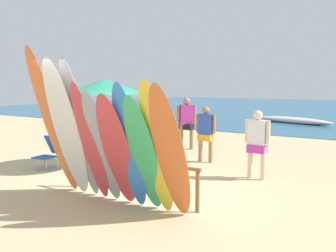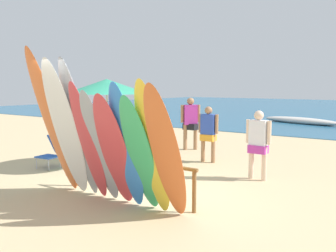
% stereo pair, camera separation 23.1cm
% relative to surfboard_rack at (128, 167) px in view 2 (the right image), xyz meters
% --- Properties ---
extents(ground, '(60.00, 60.00, 0.00)m').
position_rel_surfboard_rack_xyz_m(ground, '(0.00, 14.00, -0.58)').
color(ground, tan).
extents(surfboard_rack, '(2.95, 0.07, 0.74)m').
position_rel_surfboard_rack_xyz_m(surfboard_rack, '(0.00, 0.00, 0.00)').
color(surfboard_rack, brown).
rests_on(surfboard_rack, ground).
extents(surfboard_orange_0, '(0.66, 1.04, 2.76)m').
position_rel_surfboard_rack_xyz_m(surfboard_orange_0, '(-1.30, -0.65, 0.80)').
color(surfboard_orange_0, orange).
rests_on(surfboard_orange_0, ground).
extents(surfboard_white_1, '(0.66, 0.98, 2.55)m').
position_rel_surfboard_rack_xyz_m(surfboard_white_1, '(-0.93, -0.64, 0.70)').
color(surfboard_white_1, white).
rests_on(surfboard_white_1, ground).
extents(surfboard_grey_2, '(0.54, 0.82, 2.56)m').
position_rel_surfboard_rack_xyz_m(surfboard_grey_2, '(-0.70, -0.54, 0.71)').
color(surfboard_grey_2, '#999EA3').
rests_on(surfboard_grey_2, ground).
extents(surfboard_red_3, '(0.54, 0.80, 2.15)m').
position_rel_surfboard_rack_xyz_m(surfboard_red_3, '(-0.43, -0.56, 0.50)').
color(surfboard_red_3, '#D13D42').
rests_on(surfboard_red_3, ground).
extents(surfboard_grey_4, '(0.52, 0.79, 2.00)m').
position_rel_surfboard_rack_xyz_m(surfboard_grey_4, '(-0.16, -0.55, 0.42)').
color(surfboard_grey_4, '#999EA3').
rests_on(surfboard_grey_4, ground).
extents(surfboard_red_5, '(0.62, 0.85, 1.95)m').
position_rel_surfboard_rack_xyz_m(surfboard_red_5, '(0.18, -0.56, 0.40)').
color(surfboard_red_5, '#D13D42').
rests_on(surfboard_red_5, ground).
extents(surfboard_blue_6, '(0.49, 0.72, 2.14)m').
position_rel_surfboard_rack_xyz_m(surfboard_blue_6, '(0.44, -0.53, 0.49)').
color(surfboard_blue_6, '#337AD1').
rests_on(surfboard_blue_6, ground).
extents(surfboard_green_7, '(0.55, 0.81, 1.94)m').
position_rel_surfboard_rack_xyz_m(surfboard_green_7, '(0.72, -0.53, 0.39)').
color(surfboard_green_7, '#38B266').
rests_on(surfboard_green_7, ground).
extents(surfboard_yellow_8, '(0.48, 0.70, 2.18)m').
position_rel_surfboard_rack_xyz_m(surfboard_yellow_8, '(0.99, -0.54, 0.51)').
color(surfboard_yellow_8, yellow).
rests_on(surfboard_yellow_8, ground).
extents(surfboard_orange_9, '(0.53, 0.87, 2.12)m').
position_rel_surfboard_rack_xyz_m(surfboard_orange_9, '(1.28, -0.60, 0.48)').
color(surfboard_orange_9, orange).
rests_on(surfboard_orange_9, ground).
extents(beachgoer_by_water, '(0.57, 0.24, 1.50)m').
position_rel_surfboard_rack_xyz_m(beachgoer_by_water, '(-0.39, 3.67, 0.29)').
color(beachgoer_by_water, '#9E704C').
rests_on(beachgoer_by_water, ground).
extents(beachgoer_photographing, '(0.48, 0.47, 1.67)m').
position_rel_surfboard_rack_xyz_m(beachgoer_photographing, '(-1.83, 5.06, 0.39)').
color(beachgoer_photographing, '#9E704C').
rests_on(beachgoer_photographing, ground).
extents(beachgoer_near_rack, '(0.58, 0.24, 1.52)m').
position_rel_surfboard_rack_xyz_m(beachgoer_near_rack, '(1.42, 2.65, 0.30)').
color(beachgoer_near_rack, beige).
rests_on(beachgoer_near_rack, ground).
extents(beach_chair_red, '(0.58, 0.78, 0.80)m').
position_rel_surfboard_rack_xyz_m(beach_chair_red, '(-3.29, 0.89, -0.15)').
color(beach_chair_red, '#B7B7BC').
rests_on(beach_chair_red, ground).
extents(beach_umbrella, '(2.09, 2.09, 2.22)m').
position_rel_surfboard_rack_xyz_m(beach_umbrella, '(-2.20, 1.70, 1.46)').
color(beach_umbrella, silver).
rests_on(beach_umbrella, ground).
extents(distant_boat, '(4.57, 2.11, 0.36)m').
position_rel_surfboard_rack_xyz_m(distant_boat, '(-1.32, 15.36, -0.41)').
color(distant_boat, silver).
rests_on(distant_boat, ground).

